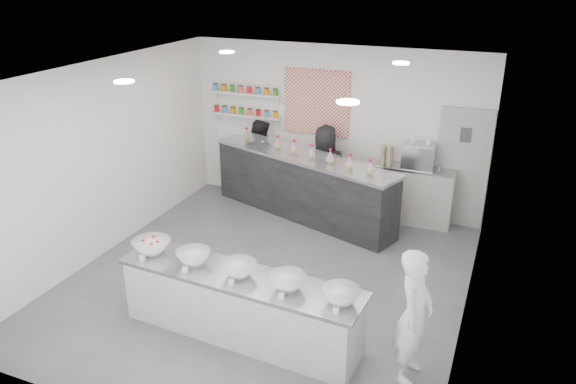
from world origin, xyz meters
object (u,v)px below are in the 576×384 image
object	(u,v)px
staff_right	(325,170)
back_bar	(303,186)
staff_left	(260,162)
espresso_ledge	(413,195)
espresso_machine	(419,156)
prep_counter	(240,306)
woman_prep	(414,316)

from	to	relation	value
staff_right	back_bar	bearing A→B (deg)	24.68
staff_left	staff_right	distance (m)	1.31
espresso_ledge	staff_right	world-z (taller)	staff_right
back_bar	espresso_machine	xyz separation A→B (m)	(1.93, 0.51, 0.66)
espresso_machine	staff_right	bearing A→B (deg)	-173.66
espresso_machine	espresso_ledge	bearing A→B (deg)	180.00
back_bar	espresso_ledge	world-z (taller)	back_bar
prep_counter	espresso_machine	world-z (taller)	espresso_machine
staff_right	prep_counter	bearing A→B (deg)	71.54
prep_counter	staff_right	distance (m)	3.96
back_bar	woman_prep	distance (m)	4.42
prep_counter	back_bar	bearing A→B (deg)	102.81
prep_counter	woman_prep	distance (m)	2.11
espresso_ledge	espresso_machine	world-z (taller)	espresso_machine
espresso_ledge	espresso_machine	bearing A→B (deg)	0.00
prep_counter	espresso_ledge	world-z (taller)	espresso_ledge
espresso_ledge	staff_right	size ratio (longest dim) A/B	0.84
espresso_ledge	woman_prep	world-z (taller)	woman_prep
back_bar	prep_counter	bearing A→B (deg)	-62.04
espresso_ledge	staff_left	world-z (taller)	staff_left
prep_counter	staff_left	xyz separation A→B (m)	(-1.58, 3.93, 0.39)
espresso_machine	staff_right	world-z (taller)	staff_right
back_bar	espresso_machine	size ratio (longest dim) A/B	6.85
espresso_machine	staff_right	size ratio (longest dim) A/B	0.33
prep_counter	back_bar	xyz separation A→B (m)	(-0.57, 3.60, 0.15)
back_bar	staff_right	xyz separation A→B (m)	(0.31, 0.33, 0.25)
woman_prep	back_bar	bearing A→B (deg)	42.05
prep_counter	back_bar	world-z (taller)	back_bar
staff_left	staff_right	xyz separation A→B (m)	(1.31, 0.00, 0.01)
espresso_ledge	staff_left	distance (m)	2.91
back_bar	woman_prep	size ratio (longest dim) A/B	2.38
espresso_machine	woman_prep	xyz separation A→B (m)	(0.72, -4.05, -0.46)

